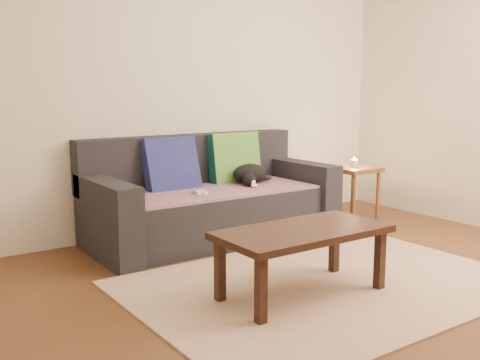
% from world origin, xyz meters
% --- Properties ---
extents(ground, '(4.50, 4.50, 0.00)m').
position_xyz_m(ground, '(0.00, 0.00, 0.00)').
color(ground, brown).
rests_on(ground, ground).
extents(back_wall, '(4.50, 0.04, 2.60)m').
position_xyz_m(back_wall, '(0.00, 2.00, 1.30)').
color(back_wall, beige).
rests_on(back_wall, ground).
extents(sofa, '(2.10, 0.94, 0.87)m').
position_xyz_m(sofa, '(0.00, 1.57, 0.31)').
color(sofa, '#232328').
rests_on(sofa, ground).
extents(throw_blanket, '(1.66, 0.74, 0.02)m').
position_xyz_m(throw_blanket, '(0.00, 1.48, 0.43)').
color(throw_blanket, '#3F274A').
rests_on(throw_blanket, sofa).
extents(cushion_navy, '(0.47, 0.25, 0.48)m').
position_xyz_m(cushion_navy, '(-0.28, 1.74, 0.63)').
color(cushion_navy, '#101248').
rests_on(cushion_navy, throw_blanket).
extents(cushion_green, '(0.49, 0.20, 0.50)m').
position_xyz_m(cushion_green, '(0.36, 1.74, 0.63)').
color(cushion_green, '#0B4A3D').
rests_on(cushion_green, throw_blanket).
extents(cat, '(0.41, 0.38, 0.17)m').
position_xyz_m(cat, '(0.40, 1.55, 0.52)').
color(cat, black).
rests_on(cat, throw_blanket).
extents(wii_remote_a, '(0.08, 0.15, 0.03)m').
position_xyz_m(wii_remote_a, '(-0.24, 1.38, 0.46)').
color(wii_remote_a, white).
rests_on(wii_remote_a, throw_blanket).
extents(wii_remote_b, '(0.04, 0.15, 0.03)m').
position_xyz_m(wii_remote_b, '(-0.20, 1.37, 0.46)').
color(wii_remote_b, white).
rests_on(wii_remote_b, throw_blanket).
extents(side_table, '(0.42, 0.42, 0.52)m').
position_xyz_m(side_table, '(1.51, 1.36, 0.43)').
color(side_table, brown).
rests_on(side_table, ground).
extents(candle, '(0.06, 0.06, 0.09)m').
position_xyz_m(candle, '(1.51, 1.36, 0.56)').
color(candle, beige).
rests_on(candle, side_table).
extents(rug, '(2.50, 1.80, 0.01)m').
position_xyz_m(rug, '(0.00, 0.15, 0.01)').
color(rug, tan).
rests_on(rug, ground).
extents(coffee_table, '(1.07, 0.54, 0.43)m').
position_xyz_m(coffee_table, '(-0.26, 0.09, 0.38)').
color(coffee_table, black).
rests_on(coffee_table, rug).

